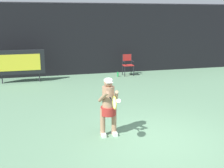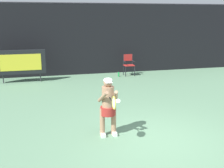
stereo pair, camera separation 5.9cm
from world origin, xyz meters
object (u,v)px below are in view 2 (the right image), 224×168
object	(u,v)px
scoreboard	(21,62)
tennis_racket	(114,103)
umpire_chair	(129,63)
tennis_player	(108,104)
water_bottle	(119,74)

from	to	relation	value
scoreboard	tennis_racket	bearing A→B (deg)	-71.13
umpire_chair	tennis_player	xyz separation A→B (m)	(-2.76, -6.98, 0.22)
scoreboard	water_bottle	xyz separation A→B (m)	(4.67, 0.10, -0.82)
scoreboard	umpire_chair	distance (m)	5.28
tennis_racket	scoreboard	bearing A→B (deg)	125.07
scoreboard	water_bottle	world-z (taller)	scoreboard
scoreboard	water_bottle	size ratio (longest dim) A/B	8.30
tennis_player	tennis_racket	size ratio (longest dim) A/B	2.52
tennis_player	tennis_racket	xyz separation A→B (m)	(-0.01, -0.59, 0.23)
scoreboard	umpire_chair	bearing A→B (deg)	3.24
scoreboard	tennis_player	distance (m)	7.14
umpire_chair	scoreboard	bearing A→B (deg)	-176.76
tennis_player	tennis_racket	distance (m)	0.63
water_bottle	tennis_racket	bearing A→B (deg)	-106.51
scoreboard	umpire_chair	world-z (taller)	scoreboard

